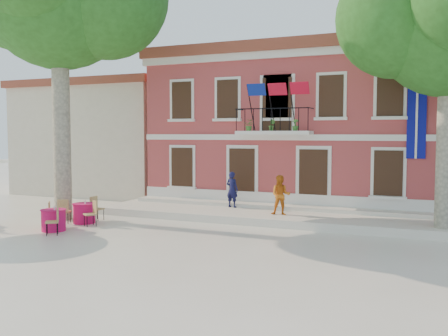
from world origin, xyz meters
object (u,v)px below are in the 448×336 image
pedestrian_navy (232,189)px  cafe_table_1 (54,219)px  cafe_table_3 (84,212)px  pedestrian_orange (281,195)px

pedestrian_navy → cafe_table_1: 7.43m
pedestrian_navy → cafe_table_3: (-4.47, -4.22, -0.64)m
cafe_table_1 → cafe_table_3: 1.67m
pedestrian_navy → pedestrian_orange: bearing=168.4°
pedestrian_navy → cafe_table_1: pedestrian_navy is taller
cafe_table_1 → cafe_table_3: (0.01, 1.67, 0.01)m
pedestrian_orange → cafe_table_3: size_ratio=0.83×
pedestrian_orange → pedestrian_navy: bearing=146.2°
pedestrian_navy → cafe_table_1: (-4.48, -5.89, -0.65)m
pedestrian_navy → cafe_table_1: size_ratio=0.87×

